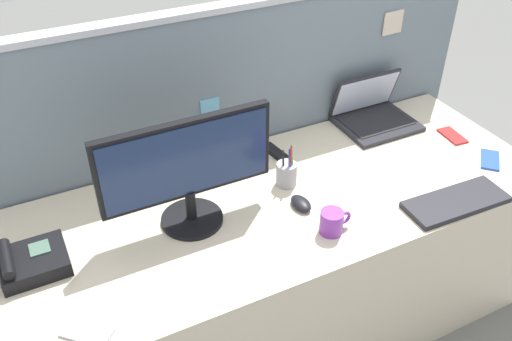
% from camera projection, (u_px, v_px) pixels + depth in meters
% --- Properties ---
extents(ground_plane, '(10.00, 10.00, 0.00)m').
position_uv_depth(ground_plane, '(261.00, 327.00, 2.41)').
color(ground_plane, slate).
extents(desk, '(2.24, 0.79, 0.70)m').
position_uv_depth(desk, '(262.00, 271.00, 2.21)').
color(desk, beige).
rests_on(desk, ground_plane).
extents(cubicle_divider, '(2.39, 0.08, 1.30)m').
position_uv_depth(cubicle_divider, '(216.00, 155.00, 2.34)').
color(cubicle_divider, slate).
rests_on(cubicle_divider, ground_plane).
extents(desktop_monitor, '(0.60, 0.22, 0.40)m').
position_uv_depth(desktop_monitor, '(187.00, 167.00, 1.80)').
color(desktop_monitor, black).
rests_on(desktop_monitor, desk).
extents(laptop, '(0.33, 0.28, 0.21)m').
position_uv_depth(laptop, '(372.00, 113.00, 2.45)').
color(laptop, '#232328').
rests_on(laptop, desk).
extents(desk_phone, '(0.21, 0.18, 0.09)m').
position_uv_depth(desk_phone, '(32.00, 261.00, 1.72)').
color(desk_phone, black).
rests_on(desk_phone, desk).
extents(keyboard_main, '(0.40, 0.17, 0.02)m').
position_uv_depth(keyboard_main, '(456.00, 202.00, 1.99)').
color(keyboard_main, '#232328').
rests_on(keyboard_main, desk).
extents(computer_mouse_right_hand, '(0.06, 0.10, 0.03)m').
position_uv_depth(computer_mouse_right_hand, '(301.00, 203.00, 1.98)').
color(computer_mouse_right_hand, black).
rests_on(computer_mouse_right_hand, desk).
extents(pen_cup, '(0.08, 0.08, 0.18)m').
position_uv_depth(pen_cup, '(287.00, 174.00, 2.07)').
color(pen_cup, '#99999E').
rests_on(pen_cup, desk).
extents(cell_phone_silver_slab, '(0.15, 0.15, 0.01)m').
position_uv_depth(cell_phone_silver_slab, '(87.00, 333.00, 1.54)').
color(cell_phone_silver_slab, '#B7BAC1').
rests_on(cell_phone_silver_slab, desk).
extents(cell_phone_blue_case, '(0.15, 0.15, 0.01)m').
position_uv_depth(cell_phone_blue_case, '(490.00, 160.00, 2.22)').
color(cell_phone_blue_case, blue).
rests_on(cell_phone_blue_case, desk).
extents(cell_phone_red_case, '(0.08, 0.14, 0.01)m').
position_uv_depth(cell_phone_red_case, '(452.00, 136.00, 2.37)').
color(cell_phone_red_case, '#B22323').
rests_on(cell_phone_red_case, desk).
extents(tv_remote, '(0.07, 0.17, 0.02)m').
position_uv_depth(tv_remote, '(278.00, 154.00, 2.24)').
color(tv_remote, black).
rests_on(tv_remote, desk).
extents(coffee_mug, '(0.12, 0.08, 0.09)m').
position_uv_depth(coffee_mug, '(332.00, 222.00, 1.86)').
color(coffee_mug, purple).
rests_on(coffee_mug, desk).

